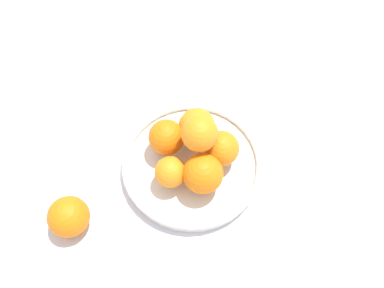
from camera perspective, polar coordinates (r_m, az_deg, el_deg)
The scene contains 4 objects.
ground_plane at distance 0.85m, azimuth 0.00°, elevation -3.55°, with size 4.00×4.00×0.00m, color silver.
fruit_bowl at distance 0.84m, azimuth 0.00°, elevation -3.00°, with size 0.31×0.31×0.04m.
orange_pile at distance 0.78m, azimuth 0.35°, elevation -0.54°, with size 0.19×0.20×0.14m.
stray_orange at distance 0.80m, azimuth -18.28°, elevation -10.47°, with size 0.08×0.08×0.08m, color orange.
Camera 1 is at (0.35, 0.16, 0.76)m, focal length 35.00 mm.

